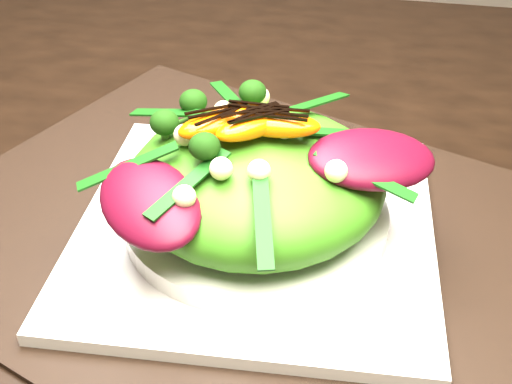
% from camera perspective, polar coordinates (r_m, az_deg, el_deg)
% --- Properties ---
extents(dining_table, '(1.60, 0.90, 0.75)m').
position_cam_1_polar(dining_table, '(0.71, 3.87, 2.42)').
color(dining_table, black).
rests_on(dining_table, floor).
extents(placemat, '(0.67, 0.59, 0.00)m').
position_cam_1_polar(placemat, '(0.58, -0.00, -3.58)').
color(placemat, black).
rests_on(placemat, dining_table).
extents(plate_base, '(0.31, 0.31, 0.01)m').
position_cam_1_polar(plate_base, '(0.58, -0.00, -2.97)').
color(plate_base, silver).
rests_on(plate_base, placemat).
extents(salad_bowl, '(0.26, 0.26, 0.02)m').
position_cam_1_polar(salad_bowl, '(0.57, 0.00, -1.89)').
color(salad_bowl, silver).
rests_on(salad_bowl, plate_base).
extents(lettuce_mound, '(0.26, 0.26, 0.08)m').
position_cam_1_polar(lettuce_mound, '(0.55, 0.00, 1.08)').
color(lettuce_mound, '#3C7D17').
rests_on(lettuce_mound, salad_bowl).
extents(radicchio_leaf, '(0.12, 0.10, 0.02)m').
position_cam_1_polar(radicchio_leaf, '(0.52, 9.67, 2.75)').
color(radicchio_leaf, '#410715').
rests_on(radicchio_leaf, lettuce_mound).
extents(orange_segment, '(0.07, 0.03, 0.02)m').
position_cam_1_polar(orange_segment, '(0.54, 0.33, 6.52)').
color(orange_segment, '#EC5603').
rests_on(orange_segment, lettuce_mound).
extents(broccoli_floret, '(0.04, 0.04, 0.03)m').
position_cam_1_polar(broccoli_floret, '(0.56, -3.91, 7.91)').
color(broccoli_floret, black).
rests_on(broccoli_floret, lettuce_mound).
extents(macadamia_nut, '(0.02, 0.02, 0.02)m').
position_cam_1_polar(macadamia_nut, '(0.48, 2.42, 1.11)').
color(macadamia_nut, beige).
rests_on(macadamia_nut, lettuce_mound).
extents(balsamic_drizzle, '(0.04, 0.00, 0.00)m').
position_cam_1_polar(balsamic_drizzle, '(0.53, 0.33, 7.40)').
color(balsamic_drizzle, black).
rests_on(balsamic_drizzle, orange_segment).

